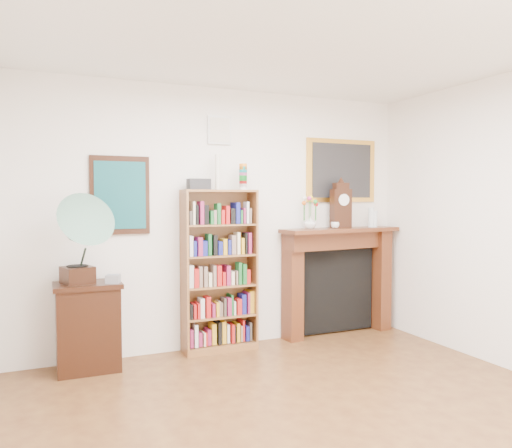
{
  "coord_description": "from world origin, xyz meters",
  "views": [
    {
      "loc": [
        -1.81,
        -2.61,
        1.62
      ],
      "look_at": [
        0.04,
        1.6,
        1.38
      ],
      "focal_mm": 35.0,
      "sensor_mm": 36.0,
      "label": 1
    }
  ],
  "objects_px": {
    "cd_stack": "(113,279)",
    "mantel_clock": "(341,206)",
    "side_cabinet": "(88,327)",
    "bottle_left": "(371,217)",
    "gramophone": "(78,234)",
    "bookshelf": "(220,261)",
    "teacup": "(335,225)",
    "flower_vase": "(310,223)",
    "bottle_right": "(375,219)",
    "fireplace": "(337,271)"
  },
  "relations": [
    {
      "from": "fireplace",
      "to": "flower_vase",
      "type": "distance_m",
      "value": 0.71
    },
    {
      "from": "cd_stack",
      "to": "bottle_right",
      "type": "distance_m",
      "value": 3.15
    },
    {
      "from": "bookshelf",
      "to": "bottle_right",
      "type": "distance_m",
      "value": 2.03
    },
    {
      "from": "bookshelf",
      "to": "cd_stack",
      "type": "relative_size",
      "value": 16.4
    },
    {
      "from": "gramophone",
      "to": "bookshelf",
      "type": "bearing_deg",
      "value": -8.72
    },
    {
      "from": "cd_stack",
      "to": "mantel_clock",
      "type": "distance_m",
      "value": 2.7
    },
    {
      "from": "gramophone",
      "to": "cd_stack",
      "type": "distance_m",
      "value": 0.53
    },
    {
      "from": "mantel_clock",
      "to": "teacup",
      "type": "relative_size",
      "value": 5.45
    },
    {
      "from": "cd_stack",
      "to": "flower_vase",
      "type": "height_order",
      "value": "flower_vase"
    },
    {
      "from": "cd_stack",
      "to": "bookshelf",
      "type": "bearing_deg",
      "value": 10.03
    },
    {
      "from": "side_cabinet",
      "to": "fireplace",
      "type": "height_order",
      "value": "fireplace"
    },
    {
      "from": "gramophone",
      "to": "mantel_clock",
      "type": "xyz_separation_m",
      "value": [
        2.92,
        0.19,
        0.22
      ]
    },
    {
      "from": "bottle_right",
      "to": "teacup",
      "type": "bearing_deg",
      "value": -177.54
    },
    {
      "from": "flower_vase",
      "to": "bookshelf",
      "type": "bearing_deg",
      "value": -179.65
    },
    {
      "from": "mantel_clock",
      "to": "fireplace",
      "type": "bearing_deg",
      "value": 88.81
    },
    {
      "from": "gramophone",
      "to": "bottle_right",
      "type": "distance_m",
      "value": 3.41
    },
    {
      "from": "mantel_clock",
      "to": "teacup",
      "type": "bearing_deg",
      "value": -161.62
    },
    {
      "from": "cd_stack",
      "to": "bottle_left",
      "type": "height_order",
      "value": "bottle_left"
    },
    {
      "from": "fireplace",
      "to": "teacup",
      "type": "height_order",
      "value": "teacup"
    },
    {
      "from": "side_cabinet",
      "to": "gramophone",
      "type": "bearing_deg",
      "value": -121.87
    },
    {
      "from": "bookshelf",
      "to": "flower_vase",
      "type": "height_order",
      "value": "bookshelf"
    },
    {
      "from": "gramophone",
      "to": "flower_vase",
      "type": "relative_size",
      "value": 5.86
    },
    {
      "from": "bookshelf",
      "to": "fireplace",
      "type": "relative_size",
      "value": 1.29
    },
    {
      "from": "bottle_left",
      "to": "bookshelf",
      "type": "bearing_deg",
      "value": 179.78
    },
    {
      "from": "bookshelf",
      "to": "fireplace",
      "type": "distance_m",
      "value": 1.52
    },
    {
      "from": "bookshelf",
      "to": "bottle_left",
      "type": "xyz_separation_m",
      "value": [
        1.94,
        -0.01,
        0.44
      ]
    },
    {
      "from": "flower_vase",
      "to": "teacup",
      "type": "distance_m",
      "value": 0.31
    },
    {
      "from": "fireplace",
      "to": "mantel_clock",
      "type": "relative_size",
      "value": 2.89
    },
    {
      "from": "cd_stack",
      "to": "bottle_left",
      "type": "distance_m",
      "value": 3.11
    },
    {
      "from": "cd_stack",
      "to": "fireplace",
      "type": "bearing_deg",
      "value": 5.44
    },
    {
      "from": "mantel_clock",
      "to": "bottle_left",
      "type": "distance_m",
      "value": 0.46
    },
    {
      "from": "bookshelf",
      "to": "mantel_clock",
      "type": "bearing_deg",
      "value": -0.27
    },
    {
      "from": "cd_stack",
      "to": "mantel_clock",
      "type": "bearing_deg",
      "value": 3.89
    },
    {
      "from": "cd_stack",
      "to": "flower_vase",
      "type": "relative_size",
      "value": 0.84
    },
    {
      "from": "gramophone",
      "to": "bottle_right",
      "type": "bearing_deg",
      "value": -13.96
    },
    {
      "from": "side_cabinet",
      "to": "cd_stack",
      "type": "xyz_separation_m",
      "value": [
        0.22,
        -0.12,
        0.45
      ]
    },
    {
      "from": "side_cabinet",
      "to": "gramophone",
      "type": "distance_m",
      "value": 0.9
    },
    {
      "from": "gramophone",
      "to": "teacup",
      "type": "height_order",
      "value": "gramophone"
    },
    {
      "from": "fireplace",
      "to": "bookshelf",
      "type": "bearing_deg",
      "value": 177.0
    },
    {
      "from": "fireplace",
      "to": "gramophone",
      "type": "bearing_deg",
      "value": -179.81
    },
    {
      "from": "cd_stack",
      "to": "bottle_left",
      "type": "xyz_separation_m",
      "value": [
        3.06,
        0.19,
        0.52
      ]
    },
    {
      "from": "flower_vase",
      "to": "bottle_left",
      "type": "distance_m",
      "value": 0.84
    },
    {
      "from": "gramophone",
      "to": "fireplace",
      "type": "bearing_deg",
      "value": -12.06
    },
    {
      "from": "cd_stack",
      "to": "bottle_right",
      "type": "height_order",
      "value": "bottle_right"
    },
    {
      "from": "bookshelf",
      "to": "fireplace",
      "type": "height_order",
      "value": "bookshelf"
    },
    {
      "from": "fireplace",
      "to": "bottle_right",
      "type": "bearing_deg",
      "value": -13.23
    },
    {
      "from": "cd_stack",
      "to": "bottle_right",
      "type": "relative_size",
      "value": 0.6
    },
    {
      "from": "mantel_clock",
      "to": "flower_vase",
      "type": "xyz_separation_m",
      "value": [
        -0.4,
        0.03,
        -0.18
      ]
    },
    {
      "from": "mantel_clock",
      "to": "bottle_right",
      "type": "bearing_deg",
      "value": 4.43
    },
    {
      "from": "side_cabinet",
      "to": "bottle_left",
      "type": "height_order",
      "value": "bottle_left"
    }
  ]
}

